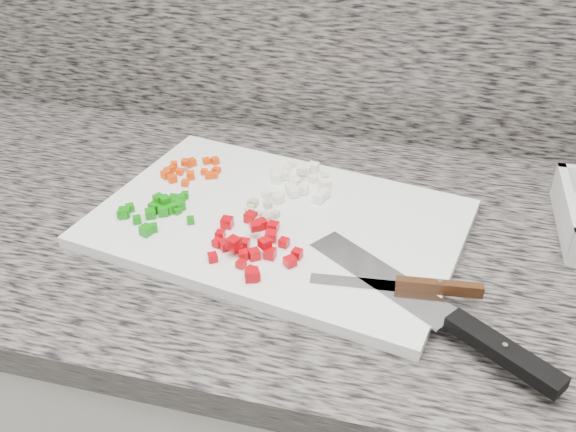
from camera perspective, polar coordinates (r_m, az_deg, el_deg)
name	(u,v)px	position (r m, az deg, el deg)	size (l,w,h in m)	color
countertop	(342,243)	(0.92, 4.78, -2.44)	(3.96, 0.64, 0.04)	#68635C
cutting_board	(278,223)	(0.91, -0.90, -0.62)	(0.50, 0.34, 0.02)	white
carrot_pile	(189,170)	(1.02, -8.81, 4.08)	(0.09, 0.09, 0.02)	#EE3E05
onion_pile	(297,181)	(0.98, 0.83, 3.12)	(0.11, 0.12, 0.02)	white
green_pepper_pile	(156,210)	(0.93, -11.61, 0.54)	(0.11, 0.12, 0.02)	#0F800B
red_pepper_pile	(251,245)	(0.84, -3.27, -2.57)	(0.13, 0.14, 0.03)	#C2020B
garlic_pile	(260,212)	(0.91, -2.54, 0.34)	(0.06, 0.05, 0.01)	beige
chef_knife	(457,323)	(0.76, 14.78, -9.19)	(0.31, 0.23, 0.02)	white
paring_knife	(417,286)	(0.79, 11.37, -6.12)	(0.21, 0.04, 0.02)	white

